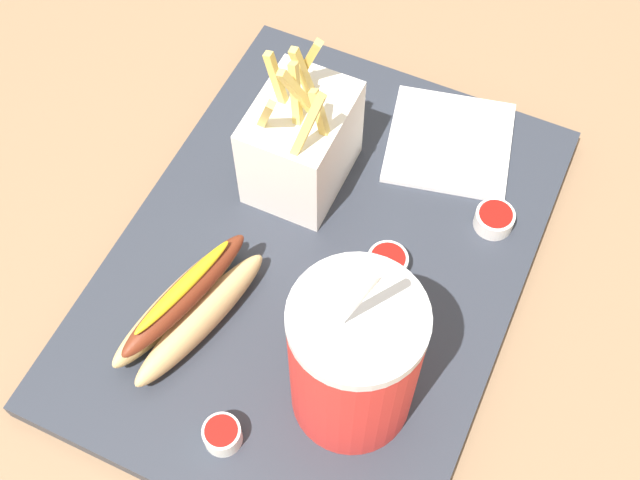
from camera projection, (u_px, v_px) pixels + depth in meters
The scene contains 9 objects.
ground_plane at pixel (320, 273), 0.76m from camera, with size 2.40×2.40×0.02m, color #8C6B4C.
food_tray at pixel (320, 262), 0.75m from camera, with size 0.47×0.35×0.02m, color #2D333D.
soda_cup at pixel (354, 360), 0.61m from camera, with size 0.10×0.10×0.23m.
fries_basket at pixel (301, 143), 0.74m from camera, with size 0.10×0.08×0.16m.
hot_dog_1 at pixel (189, 306), 0.68m from camera, with size 0.16×0.09×0.06m.
ketchup_cup_1 at pixel (387, 262), 0.72m from camera, with size 0.04×0.04×0.02m.
ketchup_cup_2 at pixel (227, 436), 0.64m from camera, with size 0.03×0.03×0.02m.
ketchup_cup_3 at pixel (494, 219), 0.75m from camera, with size 0.04×0.04×0.02m.
napkin_stack at pixel (449, 142), 0.80m from camera, with size 0.12×0.12×0.01m, color white.
Camera 1 is at (0.33, 0.15, 0.66)m, focal length 46.17 mm.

